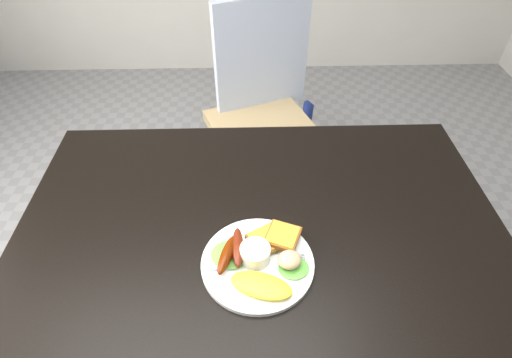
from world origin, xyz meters
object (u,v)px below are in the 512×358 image
Objects in this scene: dining_chair at (263,130)px; person at (266,92)px; dining_table at (261,228)px; plate at (258,263)px.

person reaches higher than dining_chair.
plate is at bearing -95.53° from dining_table.
dining_chair is 1.69× the size of plate.
dining_table is 0.13m from plate.
plate is at bearing 100.30° from person.
person is at bearing 86.07° from dining_table.
plate is at bearing -113.78° from dining_chair.
dining_table is 2.81× the size of dining_chair.
dining_chair is 0.33× the size of person.
person reaches higher than dining_table.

